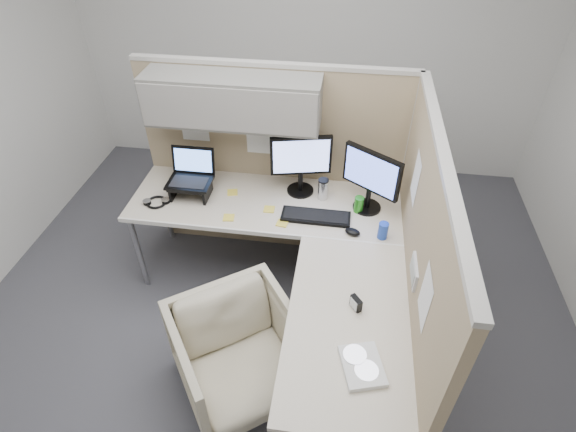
# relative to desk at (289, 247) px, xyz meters

# --- Properties ---
(ground) EXTENTS (4.50, 4.50, 0.00)m
(ground) POSITION_rel_desk_xyz_m (-0.12, -0.13, -0.69)
(ground) COLOR #404045
(ground) RESTS_ON ground
(partition_back) EXTENTS (2.00, 0.36, 1.63)m
(partition_back) POSITION_rel_desk_xyz_m (-0.34, 0.70, 0.41)
(partition_back) COLOR tan
(partition_back) RESTS_ON ground
(partition_right) EXTENTS (0.07, 2.03, 1.63)m
(partition_right) POSITION_rel_desk_xyz_m (0.78, -0.19, 0.13)
(partition_right) COLOR tan
(partition_right) RESTS_ON ground
(desk) EXTENTS (2.00, 1.98, 0.73)m
(desk) POSITION_rel_desk_xyz_m (0.00, 0.00, 0.00)
(desk) COLOR beige
(desk) RESTS_ON ground
(office_chair) EXTENTS (0.97, 0.96, 0.73)m
(office_chair) POSITION_rel_desk_xyz_m (-0.22, -0.62, -0.32)
(office_chair) COLOR beige
(office_chair) RESTS_ON ground
(monitor_left) EXTENTS (0.44, 0.20, 0.47)m
(monitor_left) POSITION_rel_desk_xyz_m (0.00, 0.57, 0.32)
(monitor_left) COLOR black
(monitor_left) RESTS_ON desk
(monitor_right) EXTENTS (0.38, 0.28, 0.47)m
(monitor_right) POSITION_rel_desk_xyz_m (0.50, 0.44, 0.32)
(monitor_right) COLOR black
(monitor_right) RESTS_ON desk
(laptop_station) EXTENTS (0.32, 0.27, 0.33)m
(laptop_station) POSITION_rel_desk_xyz_m (-0.79, 0.43, 0.17)
(laptop_station) COLOR black
(laptop_station) RESTS_ON desk
(keyboard) EXTENTS (0.48, 0.16, 0.02)m
(keyboard) POSITION_rel_desk_xyz_m (0.15, 0.27, 0.05)
(keyboard) COLOR black
(keyboard) RESTS_ON desk
(mouse) EXTENTS (0.12, 0.10, 0.04)m
(mouse) POSITION_rel_desk_xyz_m (0.41, 0.14, 0.06)
(mouse) COLOR black
(mouse) RESTS_ON desk
(travel_mug) EXTENTS (0.08, 0.08, 0.17)m
(travel_mug) POSITION_rel_desk_xyz_m (0.18, 0.51, 0.13)
(travel_mug) COLOR silver
(travel_mug) RESTS_ON desk
(soda_can_green) EXTENTS (0.07, 0.07, 0.12)m
(soda_can_green) POSITION_rel_desk_xyz_m (0.61, 0.14, 0.10)
(soda_can_green) COLOR #1E3FA5
(soda_can_green) RESTS_ON desk
(soda_can_silver) EXTENTS (0.07, 0.07, 0.12)m
(soda_can_silver) POSITION_rel_desk_xyz_m (0.44, 0.39, 0.10)
(soda_can_silver) COLOR #268C1E
(soda_can_silver) RESTS_ON desk
(sticky_note_b) EXTENTS (0.09, 0.09, 0.01)m
(sticky_note_b) POSITION_rel_desk_xyz_m (-0.07, 0.18, 0.05)
(sticky_note_b) COLOR yellow
(sticky_note_b) RESTS_ON desk
(sticky_note_c) EXTENTS (0.09, 0.09, 0.01)m
(sticky_note_c) POSITION_rel_desk_xyz_m (-0.50, 0.48, 0.05)
(sticky_note_c) COLOR yellow
(sticky_note_c) RESTS_ON desk
(sticky_note_d) EXTENTS (0.08, 0.08, 0.01)m
(sticky_note_d) POSITION_rel_desk_xyz_m (-0.19, 0.32, 0.05)
(sticky_note_d) COLOR yellow
(sticky_note_d) RESTS_ON desk
(sticky_note_a) EXTENTS (0.08, 0.08, 0.01)m
(sticky_note_a) POSITION_rel_desk_xyz_m (-0.45, 0.19, 0.05)
(sticky_note_a) COLOR yellow
(sticky_note_a) RESTS_ON desk
(headphones) EXTENTS (0.19, 0.18, 0.03)m
(headphones) POSITION_rel_desk_xyz_m (-1.02, 0.27, 0.06)
(headphones) COLOR black
(headphones) RESTS_ON desk
(paper_stack) EXTENTS (0.26, 0.29, 0.03)m
(paper_stack) POSITION_rel_desk_xyz_m (0.49, -0.86, 0.06)
(paper_stack) COLOR white
(paper_stack) RESTS_ON desk
(desk_clock) EXTENTS (0.07, 0.08, 0.08)m
(desk_clock) POSITION_rel_desk_xyz_m (0.45, -0.48, 0.08)
(desk_clock) COLOR black
(desk_clock) RESTS_ON desk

